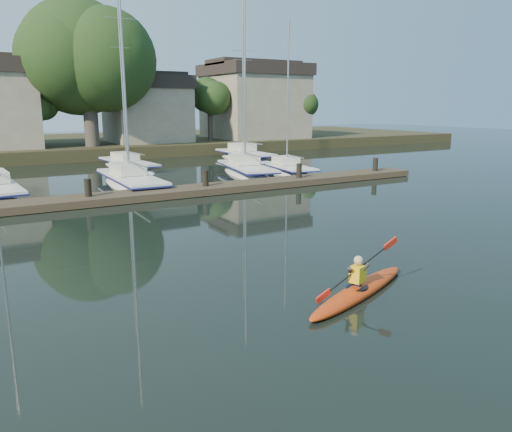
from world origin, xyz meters
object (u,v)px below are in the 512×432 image
kayak (359,288)px  sailboat_2 (131,190)px  dock (151,194)px  sailboat_6 (128,170)px  sailboat_3 (246,178)px  sailboat_7 (245,162)px  sailboat_4 (288,176)px

kayak → sailboat_2: 19.15m
kayak → dock: 15.04m
kayak → sailboat_2: sailboat_2 is taller
sailboat_6 → sailboat_2: bearing=-110.5°
sailboat_2 → sailboat_3: (8.04, 0.89, -0.01)m
sailboat_2 → sailboat_7: 15.46m
sailboat_2 → sailboat_6: bearing=75.7°
kayak → sailboat_6: 27.50m
dock → sailboat_2: (0.24, 4.11, -0.40)m
kayak → dock: kayak is taller
sailboat_6 → dock: bearing=-106.6°
kayak → sailboat_7: 30.92m
kayak → sailboat_6: (2.35, 27.40, -0.34)m
kayak → sailboat_3: bearing=47.2°
kayak → sailboat_7: bearing=45.2°
sailboat_2 → sailboat_3: sailboat_2 is taller
sailboat_4 → sailboat_6: bearing=143.8°
sailboat_6 → sailboat_7: sailboat_6 is taller
sailboat_4 → sailboat_6: size_ratio=0.76×
sailboat_3 → sailboat_7: 9.34m
sailboat_4 → sailboat_6: 11.86m
sailboat_2 → sailboat_6: (2.27, 8.25, 0.03)m
dock → sailboat_3: 9.67m
kayak → sailboat_3: 21.62m
sailboat_6 → sailboat_7: 10.28m
sailboat_4 → sailboat_7: bearing=87.2°
kayak → sailboat_3: size_ratio=0.32×
dock → sailboat_4: (10.97, 4.05, -0.38)m
sailboat_4 → dock: bearing=-151.4°
sailboat_6 → sailboat_3: bearing=-57.0°
sailboat_4 → sailboat_7: size_ratio=0.78×
dock → sailboat_3: (8.27, 5.00, -0.41)m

